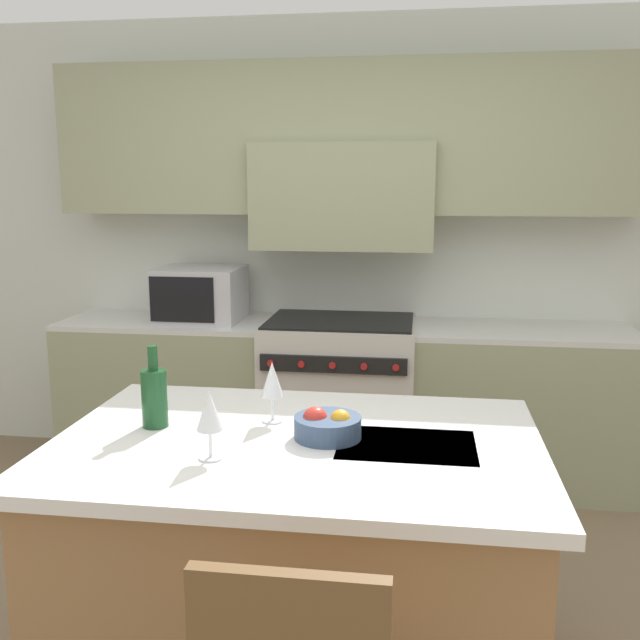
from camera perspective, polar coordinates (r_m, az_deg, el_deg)
name	(u,v)px	position (r m, az deg, el deg)	size (l,w,h in m)	color
back_cabinetry	(346,207)	(4.32, 2.09, 9.06)	(10.00, 0.46, 2.70)	silver
back_counter	(340,400)	(4.26, 1.62, -6.39)	(3.33, 0.62, 0.92)	gray
range_stove	(340,398)	(4.24, 1.59, -6.29)	(0.87, 0.70, 0.95)	beige
microwave	(201,294)	(4.29, -9.53, 2.07)	(0.48, 0.44, 0.32)	#B7B7BC
kitchen_island	(298,563)	(2.56, -1.78, -18.88)	(1.60, 1.09, 0.90)	olive
wine_bottle	(154,396)	(2.52, -13.11, -5.96)	(0.09, 0.09, 0.29)	#194723
wine_glass_near	(210,412)	(2.19, -8.83, -7.32)	(0.08, 0.08, 0.22)	white
wine_glass_far	(272,381)	(2.50, -3.85, -4.91)	(0.08, 0.08, 0.22)	white
fruit_bowl	(327,426)	(2.37, 0.56, -8.45)	(0.22, 0.22, 0.10)	#384C6B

